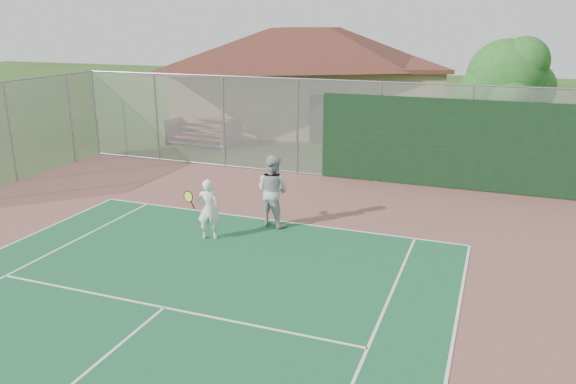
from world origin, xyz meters
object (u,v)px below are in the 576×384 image
(player_grey_back, at_px, (273,191))
(player_white_front, at_px, (208,210))
(clubhouse, at_px, (306,67))
(bleachers, at_px, (203,131))
(tree, at_px, (508,81))

(player_grey_back, bearing_deg, player_white_front, 67.71)
(clubhouse, xyz_separation_m, player_grey_back, (4.20, -15.14, -2.11))
(clubhouse, distance_m, bleachers, 7.34)
(clubhouse, height_order, tree, clubhouse)
(tree, bearing_deg, clubhouse, 151.37)
(clubhouse, relative_size, player_grey_back, 8.25)
(tree, distance_m, player_white_front, 13.44)
(player_white_front, height_order, player_grey_back, player_grey_back)
(player_grey_back, bearing_deg, tree, -106.47)
(player_grey_back, bearing_deg, clubhouse, -59.99)
(tree, xyz_separation_m, player_white_front, (-6.97, -11.23, -2.44))
(clubhouse, height_order, player_white_front, clubhouse)
(bleachers, relative_size, player_grey_back, 1.58)
(clubhouse, height_order, player_grey_back, clubhouse)
(bleachers, distance_m, player_grey_back, 11.33)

